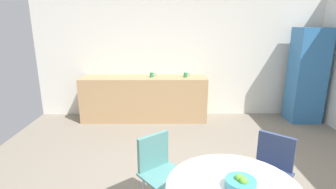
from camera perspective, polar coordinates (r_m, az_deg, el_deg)
The scene contains 8 objects.
wall_back at distance 5.56m, azimuth 2.31°, elevation 8.67°, with size 6.00×0.10×2.60m, color white.
counter_block at distance 5.40m, azimuth -5.23°, elevation -0.81°, with size 2.54×0.60×0.90m, color tan.
locker_cabinet at distance 5.88m, azimuth 28.24°, elevation 3.65°, with size 0.60×0.50×1.88m, color #3372B2.
chair_navy at distance 3.00m, azimuth 21.82°, elevation -14.13°, with size 0.59×0.59×0.83m.
chair_teal at distance 2.80m, azimuth -2.05°, elevation -15.19°, with size 0.59×0.59×0.83m.
fruit_bowl at distance 2.11m, azimuth 15.71°, elevation -18.27°, with size 0.23×0.23×0.11m.
mug_white at distance 5.24m, azimuth 3.91°, elevation 4.34°, with size 0.13×0.08×0.09m.
mug_green at distance 5.24m, azimuth -3.55°, elevation 4.35°, with size 0.13×0.08×0.09m.
Camera 1 is at (-0.26, -2.51, 1.95)m, focal length 27.68 mm.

